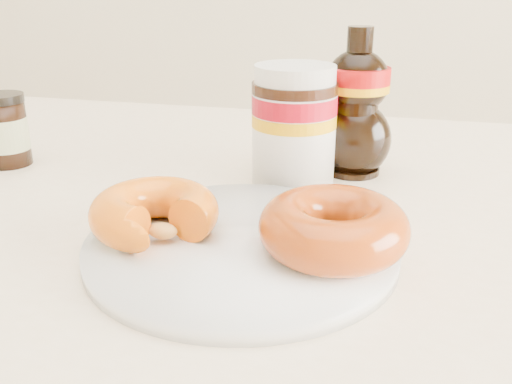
% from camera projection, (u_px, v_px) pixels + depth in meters
% --- Properties ---
extents(dining_table, '(1.40, 0.90, 0.75)m').
position_uv_depth(dining_table, '(212.00, 296.00, 0.57)').
color(dining_table, '#FFE5C2').
rests_on(dining_table, ground).
extents(plate, '(0.26, 0.26, 0.01)m').
position_uv_depth(plate, '(241.00, 245.00, 0.47)').
color(plate, white).
rests_on(plate, dining_table).
extents(donut_bitten, '(0.13, 0.13, 0.04)m').
position_uv_depth(donut_bitten, '(155.00, 213.00, 0.47)').
color(donut_bitten, orange).
rests_on(donut_bitten, plate).
extents(donut_whole, '(0.14, 0.14, 0.04)m').
position_uv_depth(donut_whole, '(334.00, 227.00, 0.44)').
color(donut_whole, '#933809').
rests_on(donut_whole, plate).
extents(nutella_jar, '(0.09, 0.09, 0.13)m').
position_uv_depth(nutella_jar, '(294.00, 121.00, 0.61)').
color(nutella_jar, white).
rests_on(nutella_jar, dining_table).
extents(syrup_bottle, '(0.10, 0.10, 0.16)m').
position_uv_depth(syrup_bottle, '(356.00, 103.00, 0.63)').
color(syrup_bottle, black).
rests_on(syrup_bottle, dining_table).
extents(dark_jar, '(0.05, 0.05, 0.09)m').
position_uv_depth(dark_jar, '(5.00, 131.00, 0.67)').
color(dark_jar, black).
rests_on(dark_jar, dining_table).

